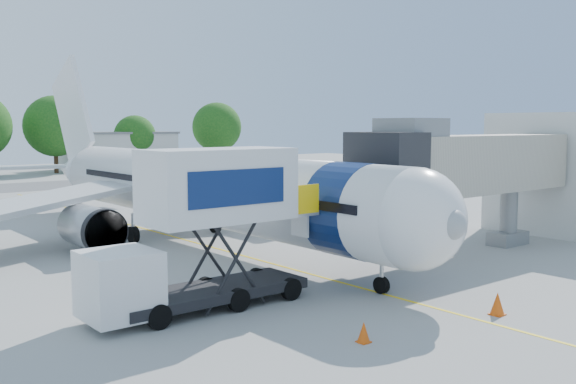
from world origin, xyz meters
TOP-DOWN VIEW (x-y plane):
  - ground at (0.00, 0.00)m, footprint 160.00×160.00m
  - guidance_line at (0.00, 0.00)m, footprint 0.15×70.00m
  - aircraft at (0.00, 4.12)m, footprint 34.17×37.73m
  - jet_bridge at (7.99, -7.00)m, footprint 13.90×3.20m
  - terminal_stub at (18.50, -7.00)m, footprint 5.00×8.00m
  - catering_hiloader at (-6.27, -7.00)m, footprint 8.50×2.44m
  - safety_cone_a at (0.96, -13.81)m, footprint 0.49×0.49m
  - safety_cone_b at (-4.46, -12.89)m, footprint 0.39×0.39m
  - outbuilding_right at (22.00, 62.00)m, footprint 16.40×7.40m
  - tree_e at (11.83, 58.54)m, footprint 7.93×7.93m
  - tree_f at (24.16, 60.82)m, footprint 6.03×6.03m
  - tree_g at (37.56, 59.70)m, footprint 7.69×7.69m

SIDE VIEW (x-z plane):
  - ground at x=0.00m, z-range 0.00..0.00m
  - guidance_line at x=0.00m, z-range 0.00..0.01m
  - safety_cone_b at x=-4.46m, z-range -0.01..0.61m
  - safety_cone_a at x=0.96m, z-range -0.02..0.76m
  - outbuilding_right at x=22.00m, z-range 0.01..5.31m
  - catering_hiloader at x=-6.27m, z-range 0.01..5.51m
  - aircraft at x=0.00m, z-range -2.73..8.62m
  - terminal_stub at x=18.50m, z-range 0.00..7.00m
  - jet_bridge at x=7.99m, z-range 1.04..7.64m
  - tree_f at x=24.16m, z-range 0.82..8.51m
  - tree_g at x=37.56m, z-range 1.05..10.85m
  - tree_e at x=11.83m, z-range 1.08..11.19m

